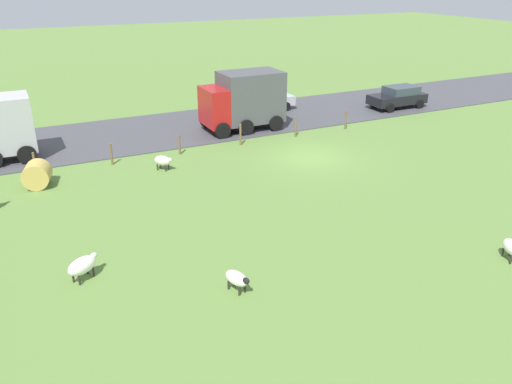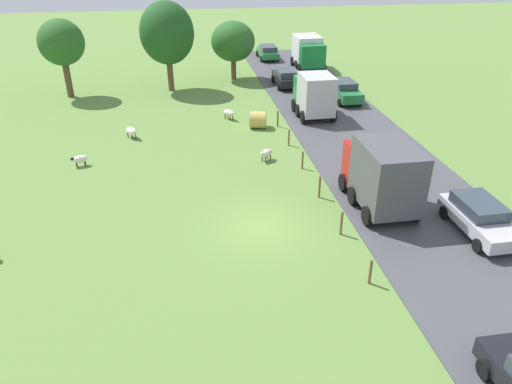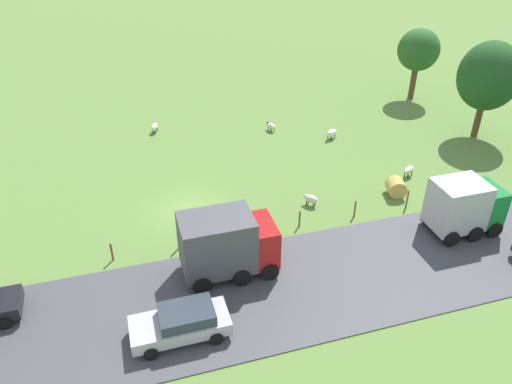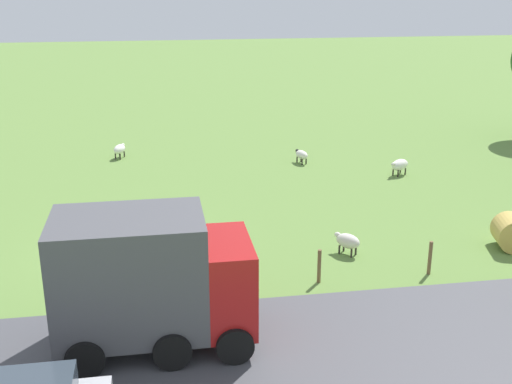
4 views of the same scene
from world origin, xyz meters
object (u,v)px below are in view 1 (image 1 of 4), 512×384
Objects in this scene: sheep_2 at (237,279)px; hay_bale_0 at (37,175)px; sheep_1 at (82,265)px; sheep_4 at (163,161)px; truck_0 at (244,100)px; car_2 at (260,99)px; car_3 at (398,97)px.

hay_bale_0 is (11.93, 4.86, 0.15)m from sheep_2.
sheep_4 is at bearing -31.58° from sheep_1.
truck_0 is at bearing -71.42° from hay_bale_0.
truck_0 is 1.10× the size of car_2.
car_3 is (16.18, -20.31, 0.41)m from sheep_2.
car_2 is at bearing -28.62° from sheep_2.
sheep_4 is 5.93m from hay_bale_0.
truck_0 is 1.18× the size of car_3.
car_2 is at bearing -39.34° from truck_0.
car_2 reaches higher than hay_bale_0.
sheep_1 is at bearing 148.42° from sheep_4.
sheep_1 is 10.11m from sheep_4.
truck_0 reaches higher than car_2.
truck_0 is (4.73, -6.76, 1.45)m from sheep_4.
sheep_1 reaches higher than sheep_4.
car_3 is (4.72, -19.26, 0.37)m from sheep_4.
sheep_2 is 0.23× the size of car_2.
car_3 is at bearing -76.24° from sheep_4.
sheep_4 is at bearing -94.54° from hay_bale_0.
car_2 is (3.74, -3.06, -1.09)m from truck_0.
sheep_4 is (11.46, -1.05, 0.04)m from sheep_2.
hay_bale_0 is 25.53m from car_3.
truck_0 is at bearing -55.04° from sheep_4.
sheep_1 is at bearing 118.49° from car_3.
sheep_1 is 27.94m from car_3.
truck_0 is 12.55m from car_3.
hay_bale_0 is 13.43m from truck_0.
car_2 is (7.99, -15.73, 0.25)m from hay_bale_0.
car_3 is (4.25, -25.17, 0.26)m from hay_bale_0.
sheep_2 is 1.04× the size of sheep_4.
sheep_4 is 0.24× the size of car_3.
sheep_4 is 12.97m from car_2.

